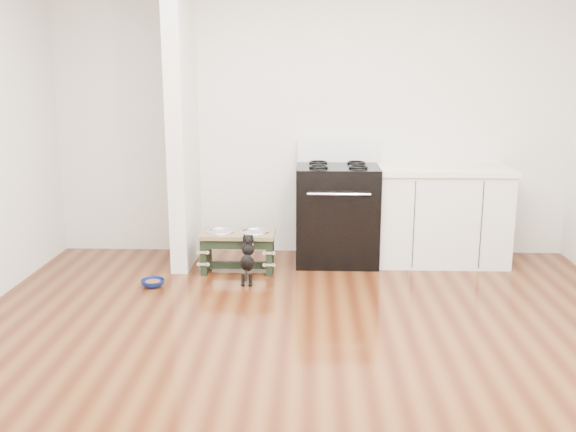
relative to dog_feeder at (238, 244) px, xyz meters
name	(u,v)px	position (x,y,z in m)	size (l,w,h in m)	color
ground	(309,359)	(0.65, -1.80, -0.26)	(5.00, 5.00, 0.00)	#421B0B
room_shell	(311,100)	(0.65, -1.80, 1.36)	(5.00, 5.00, 5.00)	silver
partition_wall	(182,119)	(-0.52, 0.30, 1.09)	(0.15, 0.80, 2.70)	silver
oven_range	(337,212)	(0.90, 0.35, 0.22)	(0.76, 0.69, 1.14)	black
cabinet_run	(441,215)	(1.88, 0.37, 0.19)	(1.24, 0.64, 0.91)	silver
dog_feeder	(238,244)	(0.00, 0.00, 0.00)	(0.67, 0.36, 0.38)	black
puppy	(248,257)	(0.12, -0.31, -0.04)	(0.12, 0.34, 0.41)	black
floor_bowl	(153,283)	(-0.67, -0.45, -0.23)	(0.26, 0.26, 0.06)	#0C1956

